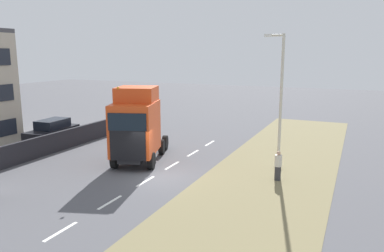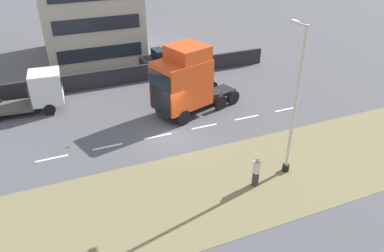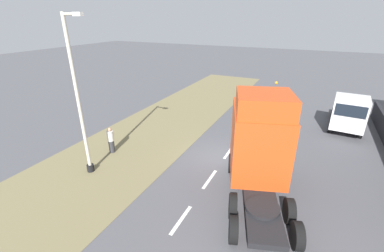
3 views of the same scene
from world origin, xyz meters
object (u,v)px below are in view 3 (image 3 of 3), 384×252
at_px(pedestrian, 111,140).
at_px(lamp_post, 81,108).
at_px(lorry_cab, 259,142).
at_px(flatbed_truck, 349,114).

bearing_deg(pedestrian, lamp_post, -77.75).
relative_size(lorry_cab, lamp_post, 0.85).
distance_m(lorry_cab, flatbed_truck, 10.19).
bearing_deg(lamp_post, lorry_cab, 17.39).
height_order(lamp_post, pedestrian, lamp_post).
relative_size(flatbed_truck, pedestrian, 3.66).
relative_size(flatbed_truck, lamp_post, 0.76).
bearing_deg(flatbed_truck, pedestrian, 40.42).
bearing_deg(flatbed_truck, lorry_cab, 68.53).
bearing_deg(lorry_cab, pedestrian, 164.71).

